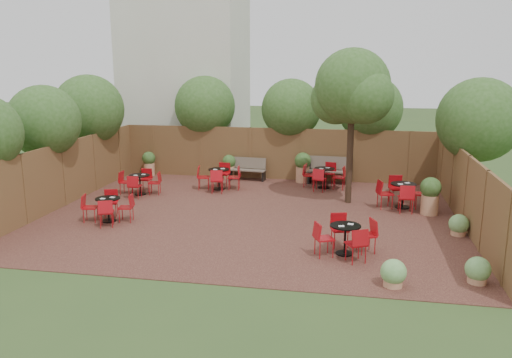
# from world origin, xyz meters

# --- Properties ---
(ground) EXTENTS (80.00, 80.00, 0.00)m
(ground) POSITION_xyz_m (0.00, 0.00, 0.00)
(ground) COLOR #354F23
(ground) RESTS_ON ground
(courtyard_paving) EXTENTS (12.00, 10.00, 0.02)m
(courtyard_paving) POSITION_xyz_m (0.00, 0.00, 0.01)
(courtyard_paving) COLOR #3B1C18
(courtyard_paving) RESTS_ON ground
(fence_back) EXTENTS (12.00, 0.08, 2.00)m
(fence_back) POSITION_xyz_m (0.00, 5.00, 1.00)
(fence_back) COLOR #52361E
(fence_back) RESTS_ON ground
(fence_left) EXTENTS (0.08, 10.00, 2.00)m
(fence_left) POSITION_xyz_m (-6.00, 0.00, 1.00)
(fence_left) COLOR #52361E
(fence_left) RESTS_ON ground
(fence_right) EXTENTS (0.08, 10.00, 2.00)m
(fence_right) POSITION_xyz_m (6.00, 0.00, 1.00)
(fence_right) COLOR #52361E
(fence_right) RESTS_ON ground
(neighbour_building) EXTENTS (5.00, 4.00, 8.00)m
(neighbour_building) POSITION_xyz_m (-4.50, 8.00, 4.00)
(neighbour_building) COLOR beige
(neighbour_building) RESTS_ON ground
(overhang_foliage) EXTENTS (15.73, 10.56, 2.54)m
(overhang_foliage) POSITION_xyz_m (-1.23, 3.18, 2.72)
(overhang_foliage) COLOR #2D511A
(overhang_foliage) RESTS_ON ground
(courtyard_tree) EXTENTS (2.56, 2.46, 4.88)m
(courtyard_tree) POSITION_xyz_m (2.81, 1.95, 3.57)
(courtyard_tree) COLOR black
(courtyard_tree) RESTS_ON courtyard_paving
(park_bench_left) EXTENTS (1.42, 0.57, 0.86)m
(park_bench_left) POSITION_xyz_m (-1.02, 4.62, 0.46)
(park_bench_left) COLOR brown
(park_bench_left) RESTS_ON courtyard_paving
(park_bench_right) EXTENTS (1.63, 0.59, 0.99)m
(park_bench_right) POSITION_xyz_m (2.08, 4.63, 0.53)
(park_bench_right) COLOR brown
(park_bench_right) RESTS_ON courtyard_paving
(bistro_tables) EXTENTS (10.20, 8.08, 0.89)m
(bistro_tables) POSITION_xyz_m (0.25, 1.10, 0.44)
(bistro_tables) COLOR black
(bistro_tables) RESTS_ON courtyard_paving
(planters) EXTENTS (10.85, 4.22, 1.13)m
(planters) POSITION_xyz_m (0.65, 3.54, 0.59)
(planters) COLOR tan
(planters) RESTS_ON courtyard_paving
(low_shrubs) EXTENTS (2.42, 4.11, 0.56)m
(low_shrubs) POSITION_xyz_m (4.98, -3.07, 0.29)
(low_shrubs) COLOR tan
(low_shrubs) RESTS_ON courtyard_paving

